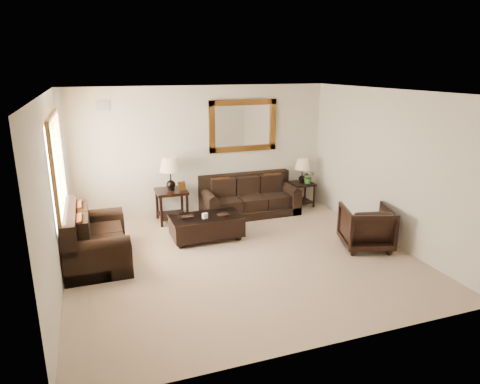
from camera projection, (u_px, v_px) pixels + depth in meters
name	position (u px, v px, depth m)	size (l,w,h in m)	color
room	(242.00, 180.00, 6.72)	(5.51, 5.01, 2.71)	gray
window	(58.00, 168.00, 6.61)	(0.07, 1.96, 1.66)	white
mirror	(243.00, 126.00, 9.10)	(1.50, 0.06, 1.10)	#4C2B0F
air_vent	(103.00, 106.00, 8.07)	(0.25, 0.02, 0.18)	#999999
sofa	(249.00, 200.00, 9.20)	(2.04, 0.88, 0.84)	black
loveseat	(93.00, 242.00, 6.90)	(0.97, 1.64, 0.92)	black
end_table_left	(171.00, 180.00, 8.56)	(0.61, 0.61, 1.35)	black
end_table_right	(302.00, 175.00, 9.61)	(0.50, 0.50, 1.09)	black
coffee_table	(206.00, 225.00, 7.82)	(1.31, 0.72, 0.55)	black
armchair	(366.00, 225.00, 7.42)	(0.81, 0.76, 0.83)	black
potted_plant	(308.00, 178.00, 9.58)	(0.26, 0.29, 0.23)	#2E6121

